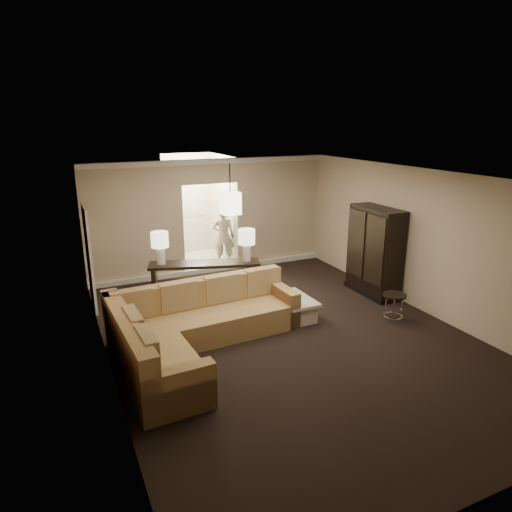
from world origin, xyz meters
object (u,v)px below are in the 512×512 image
armoire (375,253)px  person (223,233)px  coffee_table (285,309)px  console_table (205,279)px  drink_table (394,302)px  sectional_sofa (192,329)px

armoire → person: (-2.24, 3.27, -0.06)m
coffee_table → console_table: 1.86m
coffee_table → drink_table: 2.06m
console_table → person: person is taller
sectional_sofa → coffee_table: bearing=10.1°
console_table → armoire: bearing=0.7°
coffee_table → console_table: size_ratio=0.44×
sectional_sofa → coffee_table: size_ratio=3.29×
armoire → drink_table: bearing=-112.6°
person → sectional_sofa: bearing=84.2°
coffee_table → person: person is taller
coffee_table → armoire: armoire is taller
console_table → armoire: armoire is taller
console_table → drink_table: console_table is taller
armoire → coffee_table: bearing=-170.4°
person → armoire: bearing=145.8°
sectional_sofa → person: (2.12, 4.14, 0.46)m
sectional_sofa → armoire: size_ratio=1.74×
person → console_table: bearing=81.9°
armoire → person: 3.97m
console_table → drink_table: 3.79m
coffee_table → drink_table: size_ratio=1.88×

